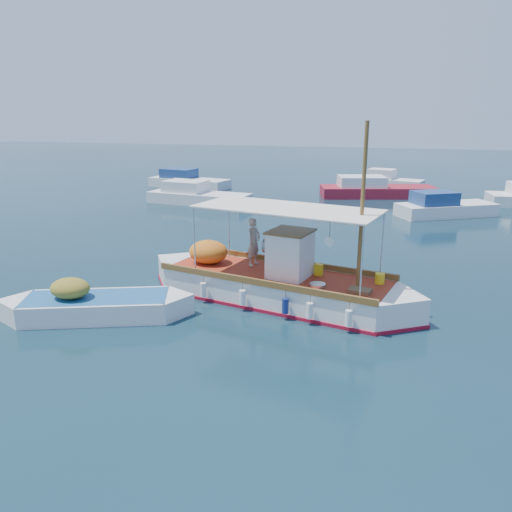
# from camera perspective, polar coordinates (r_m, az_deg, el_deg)

# --- Properties ---
(ground) EXTENTS (160.00, 160.00, 0.00)m
(ground) POSITION_cam_1_polar(r_m,az_deg,el_deg) (17.78, 2.07, -4.88)
(ground) COLOR black
(ground) RESTS_ON ground
(fishing_caique) EXTENTS (10.14, 4.46, 6.35)m
(fishing_caique) POSITION_cam_1_polar(r_m,az_deg,el_deg) (17.54, 2.12, -3.24)
(fishing_caique) COLOR white
(fishing_caique) RESTS_ON ground
(dinghy) EXTENTS (5.86, 3.19, 1.52)m
(dinghy) POSITION_cam_1_polar(r_m,az_deg,el_deg) (16.94, -17.91, -5.64)
(dinghy) COLOR white
(dinghy) RESTS_ON ground
(bg_boat_nw) EXTENTS (7.68, 3.38, 1.80)m
(bg_boat_nw) POSITION_cam_1_polar(r_m,az_deg,el_deg) (36.47, -6.82, 6.75)
(bg_boat_nw) COLOR silver
(bg_boat_nw) RESTS_ON ground
(bg_boat_n) EXTENTS (9.16, 5.02, 1.80)m
(bg_boat_n) POSITION_cam_1_polar(r_m,az_deg,el_deg) (40.26, 13.37, 7.31)
(bg_boat_n) COLOR maroon
(bg_boat_n) RESTS_ON ground
(bg_boat_ne) EXTENTS (6.49, 4.97, 1.80)m
(bg_boat_ne) POSITION_cam_1_polar(r_m,az_deg,el_deg) (33.88, 20.63, 5.11)
(bg_boat_ne) COLOR silver
(bg_boat_ne) RESTS_ON ground
(bg_boat_far_w) EXTENTS (7.49, 3.72, 1.80)m
(bg_boat_far_w) POSITION_cam_1_polar(r_m,az_deg,el_deg) (44.51, -7.88, 8.40)
(bg_boat_far_w) COLOR silver
(bg_boat_far_w) RESTS_ON ground
(bg_boat_far_n) EXTENTS (5.75, 3.47, 1.80)m
(bg_boat_far_n) POSITION_cam_1_polar(r_m,az_deg,el_deg) (45.30, 14.91, 8.15)
(bg_boat_far_n) COLOR silver
(bg_boat_far_n) RESTS_ON ground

